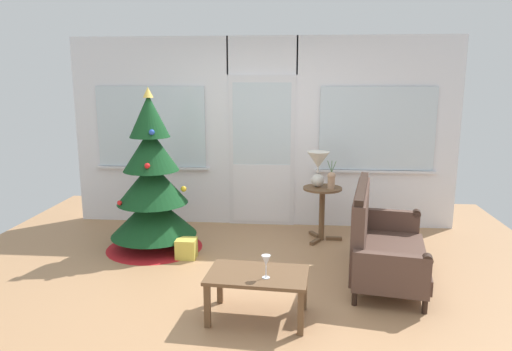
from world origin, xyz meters
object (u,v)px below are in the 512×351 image
Objects in this scene: wine_glass at (266,262)px; gift_box at (186,248)px; flower_vase at (331,179)px; table_lamp at (318,164)px; settee_sofa at (379,242)px; coffee_table at (258,280)px; side_table at (322,203)px; christmas_tree at (152,191)px.

gift_box is (-0.99, 1.39, -0.43)m from wine_glass.
table_lamp is at bearing 147.99° from flower_vase.
settee_sofa is 2.12m from gift_box.
settee_sofa is 8.31× the size of wine_glass.
flower_vase is 1.56× the size of gift_box.
settee_sofa is 4.63× the size of flower_vase.
table_lamp is 2.28m from wine_glass.
flower_vase is at bearing -32.01° from table_lamp.
table_lamp is 1.97× the size of gift_box.
table_lamp is 0.50× the size of coffee_table.
side_table is (-0.52, 1.09, 0.11)m from settee_sofa.
table_lamp is at bearing 74.57° from coffee_table.
side_table is at bearing -33.69° from table_lamp.
coffee_table is at bearing -105.43° from table_lamp.
wine_glass is (-0.56, -2.14, 0.06)m from side_table.
coffee_table is (-0.58, -2.09, -0.62)m from table_lamp.
side_table is at bearing 72.74° from coffee_table.
christmas_tree is 2.14m from coffee_table.
side_table is at bearing 12.80° from christmas_tree.
flower_vase is (2.11, 0.40, 0.10)m from christmas_tree.
side_table is 3.48× the size of wine_glass.
christmas_tree reaches higher than flower_vase.
coffee_table is 4.49× the size of wine_glass.
flower_vase reaches higher than wine_glass.
side_table is at bearing 115.63° from settee_sofa.
side_table is at bearing 75.31° from wine_glass.
gift_box is (-1.66, -0.69, -0.68)m from flower_vase.
settee_sofa is at bearing -14.00° from christmas_tree.
flower_vase reaches higher than coffee_table.
christmas_tree is 2.63m from settee_sofa.
christmas_tree reaches higher than side_table.
settee_sofa is at bearing -67.68° from flower_vase.
wine_glass is at bearing -104.69° from side_table.
table_lamp is 2.26m from coffee_table.
flower_vase is at bearing 69.68° from coffee_table.
coffee_table is at bearing -54.70° from gift_box.
coffee_table is at bearing -110.32° from flower_vase.
coffee_table is at bearing -140.36° from settee_sofa.
side_table is (2.01, 0.46, -0.22)m from christmas_tree.
wine_glass is at bearing -54.33° from gift_box.
table_lamp reaches higher than flower_vase.
christmas_tree is at bearing 130.83° from wine_glass.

